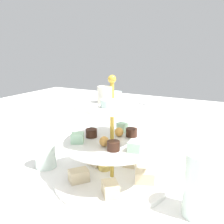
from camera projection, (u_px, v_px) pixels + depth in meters
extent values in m
plane|color=white|center=(112.00, 180.00, 0.68)|extent=(2.40, 2.40, 0.00)
cylinder|color=white|center=(112.00, 178.00, 0.68)|extent=(0.30, 0.30, 0.01)
cylinder|color=white|center=(112.00, 143.00, 0.65)|extent=(0.25, 0.25, 0.01)
cylinder|color=white|center=(112.00, 105.00, 0.63)|extent=(0.19, 0.19, 0.01)
cylinder|color=gold|center=(112.00, 132.00, 0.65)|extent=(0.01, 0.01, 0.27)
sphere|color=gold|center=(112.00, 79.00, 0.61)|extent=(0.02, 0.02, 0.02)
cube|color=beige|center=(110.00, 189.00, 0.59)|extent=(0.06, 0.06, 0.03)
cube|color=beige|center=(145.00, 177.00, 0.64)|extent=(0.06, 0.05, 0.03)
cube|color=beige|center=(131.00, 160.00, 0.74)|extent=(0.04, 0.05, 0.03)
cube|color=beige|center=(95.00, 159.00, 0.74)|extent=(0.06, 0.05, 0.03)
cube|color=beige|center=(79.00, 176.00, 0.65)|extent=(0.06, 0.06, 0.03)
cylinder|color=#E5C660|center=(105.00, 167.00, 0.71)|extent=(0.04, 0.04, 0.01)
cylinder|color=#381E14|center=(91.00, 133.00, 0.68)|extent=(0.03, 0.03, 0.02)
cylinder|color=#381E14|center=(113.00, 146.00, 0.59)|extent=(0.03, 0.03, 0.02)
cylinder|color=#381E14|center=(132.00, 132.00, 0.68)|extent=(0.03, 0.03, 0.02)
cube|color=#B2E5BC|center=(77.00, 138.00, 0.64)|extent=(0.04, 0.04, 0.02)
cube|color=#B2E5BC|center=(135.00, 147.00, 0.58)|extent=(0.03, 0.03, 0.02)
cube|color=#B2E5BC|center=(124.00, 127.00, 0.73)|extent=(0.04, 0.04, 0.02)
sphere|color=gold|center=(103.00, 141.00, 0.62)|extent=(0.02, 0.02, 0.02)
sphere|color=gold|center=(120.00, 132.00, 0.68)|extent=(0.02, 0.02, 0.02)
cylinder|color=silver|center=(108.00, 103.00, 0.57)|extent=(0.03, 0.03, 0.02)
cylinder|color=silver|center=(115.00, 95.00, 0.68)|extent=(0.03, 0.03, 0.02)
cylinder|color=white|center=(105.00, 95.00, 0.62)|extent=(0.04, 0.04, 0.04)
cube|color=silver|center=(133.00, 101.00, 0.63)|extent=(0.09, 0.04, 0.00)
cube|color=silver|center=(103.00, 98.00, 0.67)|extent=(0.08, 0.05, 0.00)
cylinder|color=silver|center=(200.00, 185.00, 0.52)|extent=(0.07, 0.07, 0.14)
cylinder|color=silver|center=(99.00, 136.00, 0.89)|extent=(0.06, 0.06, 0.08)
cylinder|color=white|center=(136.00, 146.00, 0.90)|extent=(0.09, 0.09, 0.01)
cylinder|color=white|center=(136.00, 140.00, 0.89)|extent=(0.06, 0.06, 0.04)
cylinder|color=gold|center=(136.00, 135.00, 0.89)|extent=(0.06, 0.06, 0.01)
cube|color=silver|center=(195.00, 161.00, 0.79)|extent=(0.14, 0.12, 0.00)
cylinder|color=silver|center=(45.00, 154.00, 0.74)|extent=(0.06, 0.06, 0.08)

